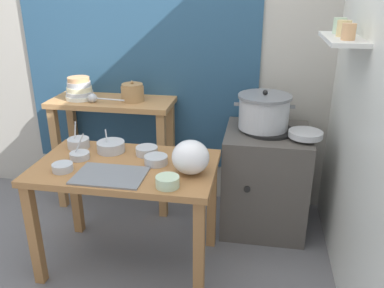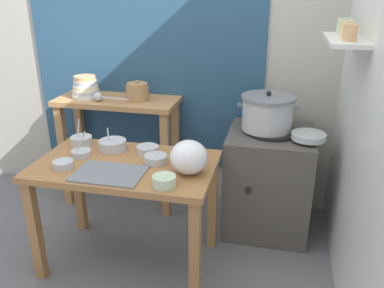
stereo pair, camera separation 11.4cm
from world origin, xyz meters
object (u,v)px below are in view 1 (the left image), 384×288
object	(u,v)px
prep_table	(126,181)
wide_pan	(305,134)
steamer_pot	(264,111)
prep_bowl_1	(63,167)
bowl_stack_enamel	(79,89)
serving_tray	(110,175)
back_shelf_table	(114,127)
ladle	(94,98)
prep_bowl_6	(147,150)
prep_bowl_7	(156,160)
prep_bowl_3	(167,181)
stove_block	(265,179)
plastic_bag	(191,157)
prep_bowl_5	(194,155)
clay_pot	(133,93)
prep_bowl_4	(111,146)
prep_bowl_2	(78,143)
prep_bowl_0	(80,155)

from	to	relation	value
prep_table	wide_pan	xyz separation A→B (m)	(1.10, 0.50, 0.19)
steamer_pot	prep_bowl_1	distance (m)	1.40
bowl_stack_enamel	serving_tray	world-z (taller)	bowl_stack_enamel
back_shelf_table	ladle	distance (m)	0.29
steamer_pot	ladle	distance (m)	1.27
prep_table	wide_pan	size ratio (longest dim) A/B	4.82
steamer_pot	prep_bowl_6	xyz separation A→B (m)	(-0.73, -0.47, -0.15)
prep_bowl_1	back_shelf_table	bearing A→B (deg)	91.53
ladle	wide_pan	world-z (taller)	ladle
prep_table	back_shelf_table	size ratio (longest dim) A/B	1.15
prep_bowl_7	prep_bowl_3	bearing A→B (deg)	-63.60
bowl_stack_enamel	prep_bowl_1	distance (m)	0.95
stove_block	prep_bowl_7	world-z (taller)	stove_block
prep_table	plastic_bag	distance (m)	0.47
prep_bowl_3	prep_bowl_5	distance (m)	0.38
ladle	wide_pan	xyz separation A→B (m)	(1.55, -0.15, -0.13)
plastic_bag	prep_bowl_1	size ratio (longest dim) A/B	1.78
prep_table	steamer_pot	xyz separation A→B (m)	(0.81, 0.64, 0.29)
ladle	prep_bowl_6	xyz separation A→B (m)	(0.54, -0.48, -0.19)
prep_bowl_3	prep_bowl_5	bearing A→B (deg)	76.90
clay_pot	back_shelf_table	bearing A→B (deg)	180.00
prep_bowl_1	prep_bowl_7	xyz separation A→B (m)	(0.51, 0.19, 0.00)
stove_block	prep_bowl_7	size ratio (longest dim) A/B	5.48
ladle	serving_tray	distance (m)	0.95
stove_block	prep_bowl_3	xyz separation A→B (m)	(-0.54, -0.85, 0.37)
prep_bowl_1	prep_bowl_4	distance (m)	0.37
steamer_pot	prep_bowl_1	xyz separation A→B (m)	(-1.15, -0.79, -0.16)
clay_pot	prep_bowl_4	size ratio (longest dim) A/B	0.97
wide_pan	prep_bowl_5	bearing A→B (deg)	-151.77
prep_bowl_3	prep_bowl_7	size ratio (longest dim) A/B	0.91
plastic_bag	prep_bowl_1	distance (m)	0.75
steamer_pot	prep_table	bearing A→B (deg)	-141.85
prep_table	plastic_bag	world-z (taller)	plastic_bag
steamer_pot	bowl_stack_enamel	distance (m)	1.42
back_shelf_table	prep_bowl_4	size ratio (longest dim) A/B	5.35
prep_bowl_3	prep_table	bearing A→B (deg)	143.62
prep_table	ladle	world-z (taller)	ladle
prep_table	prep_bowl_7	distance (m)	0.23
prep_bowl_2	prep_bowl_4	size ratio (longest dim) A/B	0.99
prep_table	prep_bowl_0	bearing A→B (deg)	174.15
prep_bowl_0	prep_bowl_1	distance (m)	0.18
stove_block	prep_bowl_2	xyz separation A→B (m)	(-1.25, -0.42, 0.37)
prep_table	stove_block	xyz separation A→B (m)	(0.85, 0.62, -0.23)
prep_bowl_4	prep_bowl_5	bearing A→B (deg)	-4.65
stove_block	steamer_pot	world-z (taller)	steamer_pot
prep_bowl_1	prep_bowl_7	distance (m)	0.55
prep_bowl_5	prep_table	bearing A→B (deg)	-161.99
prep_bowl_1	prep_bowl_7	world-z (taller)	prep_bowl_7
steamer_pot	wide_pan	distance (m)	0.33
wide_pan	ladle	bearing A→B (deg)	174.55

